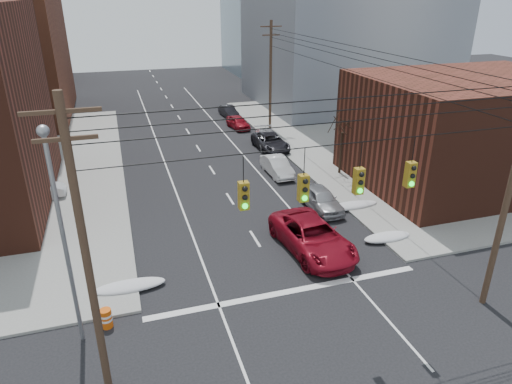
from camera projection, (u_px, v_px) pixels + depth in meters
sidewalk_ne at (459, 132)px, 47.61m from camera, size 40.00×40.00×0.15m
building_office at (348, 1)px, 56.10m from camera, size 22.00×20.00×25.00m
building_glass at (287, 7)px, 79.97m from camera, size 20.00×18.00×22.00m
building_storefront at (469, 131)px, 33.96m from camera, size 16.00×12.00×8.00m
utility_pole_left at (86, 253)px, 14.64m from camera, size 2.20×0.28×11.00m
utility_pole_right at (510, 190)px, 19.29m from camera, size 2.20×0.28×11.00m
utility_pole_far at (271, 74)px, 46.37m from camera, size 2.20×0.28×11.00m
traffic_signals at (332, 183)px, 16.40m from camera, size 17.00×0.42×2.02m
street_light at (61, 223)px, 17.08m from camera, size 0.44×0.44×9.32m
bare_tree at (341, 147)px, 35.83m from camera, size 2.09×2.20×4.93m
snow_nw at (130, 286)px, 22.42m from camera, size 3.50×1.08×0.42m
snow_ne at (387, 237)px, 26.91m from camera, size 3.00×1.08×0.42m
snow_east_far at (351, 206)px, 30.84m from camera, size 4.00×1.08×0.42m
red_pickup at (312, 237)px, 25.57m from camera, size 3.52×6.67×1.79m
parked_car_a at (321, 199)px, 30.58m from camera, size 1.93×4.52×1.52m
parked_car_b at (277, 166)px, 36.43m from camera, size 1.58×4.34×1.42m
parked_car_c at (271, 142)px, 42.19m from camera, size 2.48×5.37×1.49m
parked_car_d at (267, 139)px, 43.12m from camera, size 2.73×5.29×1.47m
parked_car_e at (238, 122)px, 48.87m from camera, size 2.07×4.09×1.34m
parked_car_f at (228, 111)px, 53.53m from camera, size 1.72×3.98×1.27m
lot_car_a at (36, 190)px, 31.90m from camera, size 3.87×1.40×1.27m
lot_car_b at (19, 164)px, 36.63m from camera, size 4.70×2.51×1.26m
construction_barrel at (106, 318)px, 19.83m from camera, size 0.56×0.56×0.90m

